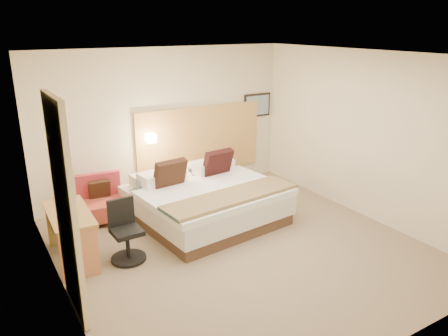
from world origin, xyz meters
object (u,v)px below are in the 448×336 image
desk (71,222)px  side_table (145,205)px  lounge_chair (102,203)px  desk_chair (126,236)px  bed (205,200)px

desk → side_table: bearing=27.0°
lounge_chair → desk: (-0.69, -1.06, 0.26)m
side_table → desk: 1.45m
desk → desk_chair: desk_chair is taller
desk_chair → side_table: bearing=56.9°
lounge_chair → side_table: lounge_chair is taller
lounge_chair → side_table: bearing=-36.2°
bed → side_table: bearing=154.1°
lounge_chair → desk: size_ratio=0.67×
lounge_chair → bed: bearing=-30.2°
bed → side_table: 0.98m
side_table → lounge_chair: bearing=143.8°
bed → lounge_chair: 1.68m
bed → desk_chair: 1.64m
lounge_chair → desk_chair: (-0.08, -1.42, 0.05)m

